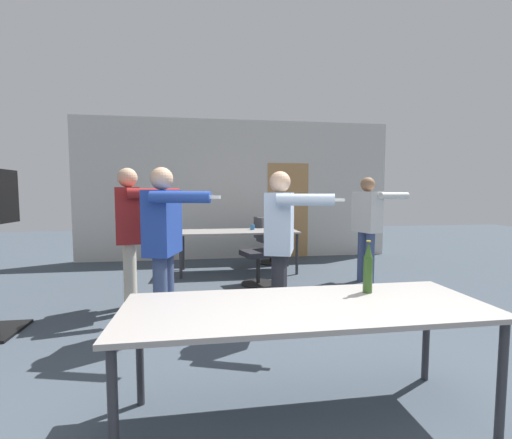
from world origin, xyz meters
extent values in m
cube|color=beige|center=(0.00, 5.85, 1.48)|extent=(6.69, 0.10, 2.95)
cube|color=#AD7F4C|center=(1.10, 5.80, 1.02)|extent=(0.90, 0.02, 2.05)
cube|color=gray|center=(-0.10, 0.45, 0.73)|extent=(2.20, 0.78, 0.03)
cylinder|color=#2D2D33|center=(-1.14, 0.12, 0.36)|extent=(0.05, 0.05, 0.71)
cylinder|color=#2D2D33|center=(0.94, 0.12, 0.36)|extent=(0.05, 0.05, 0.71)
cylinder|color=#2D2D33|center=(-1.14, 0.78, 0.36)|extent=(0.05, 0.05, 0.71)
cylinder|color=#2D2D33|center=(0.94, 0.78, 0.36)|extent=(0.05, 0.05, 0.71)
cube|color=gray|center=(-0.12, 4.51, 0.73)|extent=(2.09, 0.78, 0.03)
cylinder|color=#2D2D33|center=(-1.10, 4.18, 0.36)|extent=(0.05, 0.05, 0.71)
cylinder|color=#2D2D33|center=(0.87, 4.18, 0.36)|extent=(0.05, 0.05, 0.71)
cylinder|color=#2D2D33|center=(-1.10, 4.84, 0.36)|extent=(0.05, 0.05, 0.71)
cylinder|color=#2D2D33|center=(0.87, 4.84, 0.36)|extent=(0.05, 0.05, 0.71)
cylinder|color=#3D4C75|center=(-1.09, 2.05, 0.40)|extent=(0.14, 0.14, 0.81)
cylinder|color=#3D4C75|center=(-1.14, 1.87, 0.40)|extent=(0.14, 0.14, 0.81)
cube|color=#23429E|center=(-1.11, 1.96, 1.12)|extent=(0.35, 0.50, 0.64)
sphere|color=#DBAD89|center=(-1.11, 1.96, 1.55)|extent=(0.22, 0.22, 0.22)
cylinder|color=#23429E|center=(-1.04, 2.23, 1.10)|extent=(0.11, 0.11, 0.55)
cylinder|color=#23429E|center=(-0.92, 1.62, 1.38)|extent=(0.56, 0.24, 0.11)
cube|color=white|center=(-0.62, 1.54, 1.38)|extent=(0.13, 0.06, 0.03)
cylinder|color=beige|center=(-1.61, 2.82, 0.41)|extent=(0.15, 0.15, 0.83)
cylinder|color=beige|center=(-1.58, 2.62, 0.41)|extent=(0.15, 0.15, 0.83)
cube|color=maroon|center=(-1.59, 2.72, 1.15)|extent=(0.35, 0.52, 0.65)
sphere|color=#DBAD89|center=(-1.59, 2.72, 1.59)|extent=(0.23, 0.23, 0.23)
cylinder|color=maroon|center=(-1.65, 3.01, 1.13)|extent=(0.11, 0.11, 0.56)
cylinder|color=maroon|center=(-1.26, 2.48, 1.41)|extent=(0.57, 0.22, 0.11)
cube|color=white|center=(-0.96, 2.54, 1.41)|extent=(0.12, 0.06, 0.03)
cylinder|color=#3D4C75|center=(1.78, 3.60, 0.40)|extent=(0.13, 0.13, 0.80)
cylinder|color=#3D4C75|center=(1.83, 3.42, 0.40)|extent=(0.13, 0.13, 0.80)
cube|color=silver|center=(1.80, 3.51, 1.12)|extent=(0.36, 0.49, 0.63)
sphere|color=#936B4C|center=(1.80, 3.51, 1.54)|extent=(0.22, 0.22, 0.22)
cylinder|color=silver|center=(1.73, 3.77, 1.10)|extent=(0.10, 0.10, 0.55)
cylinder|color=silver|center=(2.14, 3.32, 1.37)|extent=(0.55, 0.25, 0.10)
cube|color=white|center=(2.43, 3.41, 1.37)|extent=(0.13, 0.07, 0.03)
cylinder|color=#28282D|center=(0.10, 2.06, 0.40)|extent=(0.14, 0.14, 0.79)
cylinder|color=#28282D|center=(0.04, 1.87, 0.40)|extent=(0.14, 0.14, 0.79)
cube|color=silver|center=(0.07, 1.97, 1.11)|extent=(0.40, 0.53, 0.62)
sphere|color=#DBAD89|center=(0.07, 1.97, 1.53)|extent=(0.22, 0.22, 0.22)
cylinder|color=silver|center=(0.16, 2.24, 1.08)|extent=(0.11, 0.11, 0.54)
cylinder|color=silver|center=(0.24, 1.61, 1.35)|extent=(0.55, 0.28, 0.11)
cube|color=white|center=(0.52, 1.51, 1.35)|extent=(0.13, 0.07, 0.03)
cylinder|color=black|center=(0.10, 3.62, 0.01)|extent=(0.52, 0.52, 0.03)
cylinder|color=black|center=(0.10, 3.62, 0.24)|extent=(0.06, 0.06, 0.42)
cube|color=black|center=(0.10, 3.62, 0.49)|extent=(0.57, 0.57, 0.08)
cube|color=black|center=(0.35, 3.69, 0.74)|extent=(0.18, 0.44, 0.42)
cylinder|color=black|center=(0.60, 5.16, 0.01)|extent=(0.52, 0.52, 0.03)
cylinder|color=black|center=(0.60, 5.16, 0.23)|extent=(0.06, 0.06, 0.40)
cube|color=#4C4C51|center=(0.60, 5.16, 0.47)|extent=(0.56, 0.56, 0.08)
cube|color=#4C4C51|center=(0.35, 5.10, 0.72)|extent=(0.16, 0.44, 0.42)
cylinder|color=#2D511E|center=(0.39, 0.64, 0.86)|extent=(0.06, 0.06, 0.24)
cone|color=#2D511E|center=(0.39, 0.64, 1.03)|extent=(0.06, 0.06, 0.11)
cylinder|color=gold|center=(0.39, 0.64, 1.09)|extent=(0.03, 0.03, 0.01)
cylinder|color=#2866A3|center=(0.16, 4.65, 0.79)|extent=(0.08, 0.08, 0.09)
camera|label=1|loc=(-0.69, -1.50, 1.42)|focal=24.00mm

